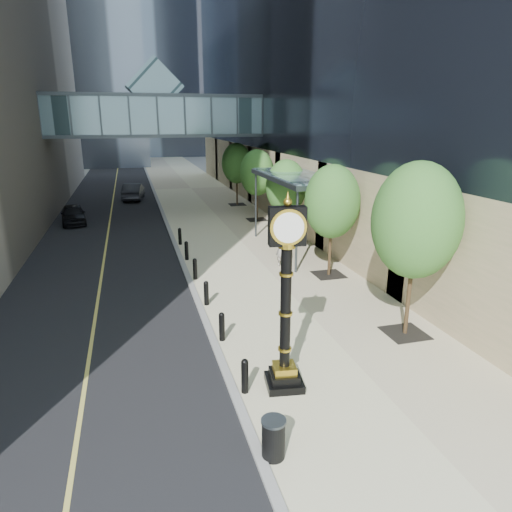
{
  "coord_description": "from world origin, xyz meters",
  "views": [
    {
      "loc": [
        -5.31,
        -9.65,
        7.29
      ],
      "look_at": [
        -0.85,
        6.58,
        2.21
      ],
      "focal_mm": 32.0,
      "sensor_mm": 36.0,
      "label": 1
    }
  ],
  "objects_px": {
    "pedestrian": "(282,248)",
    "car_near": "(73,214)",
    "trash_bin": "(273,440)",
    "street_clock": "(286,310)",
    "car_far": "(133,192)"
  },
  "relations": [
    {
      "from": "pedestrian",
      "to": "car_near",
      "type": "height_order",
      "value": "pedestrian"
    },
    {
      "from": "trash_bin",
      "to": "pedestrian",
      "type": "relative_size",
      "value": 0.48
    },
    {
      "from": "street_clock",
      "to": "trash_bin",
      "type": "bearing_deg",
      "value": -105.7
    },
    {
      "from": "pedestrian",
      "to": "car_far",
      "type": "relative_size",
      "value": 0.41
    },
    {
      "from": "car_near",
      "to": "pedestrian",
      "type": "bearing_deg",
      "value": -57.97
    },
    {
      "from": "pedestrian",
      "to": "car_near",
      "type": "bearing_deg",
      "value": -33.43
    },
    {
      "from": "street_clock",
      "to": "car_near",
      "type": "height_order",
      "value": "street_clock"
    },
    {
      "from": "street_clock",
      "to": "car_far",
      "type": "distance_m",
      "value": 33.5
    },
    {
      "from": "street_clock",
      "to": "car_far",
      "type": "bearing_deg",
      "value": 104.0
    },
    {
      "from": "street_clock",
      "to": "car_far",
      "type": "relative_size",
      "value": 1.16
    },
    {
      "from": "pedestrian",
      "to": "car_far",
      "type": "xyz_separation_m",
      "value": [
        -6.94,
        22.9,
        -0.23
      ]
    },
    {
      "from": "pedestrian",
      "to": "street_clock",
      "type": "bearing_deg",
      "value": 88.62
    },
    {
      "from": "street_clock",
      "to": "car_far",
      "type": "xyz_separation_m",
      "value": [
        -3.54,
        33.27,
        -1.6
      ]
    },
    {
      "from": "car_far",
      "to": "pedestrian",
      "type": "bearing_deg",
      "value": 114.69
    },
    {
      "from": "car_near",
      "to": "trash_bin",
      "type": "bearing_deg",
      "value": -83.47
    }
  ]
}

